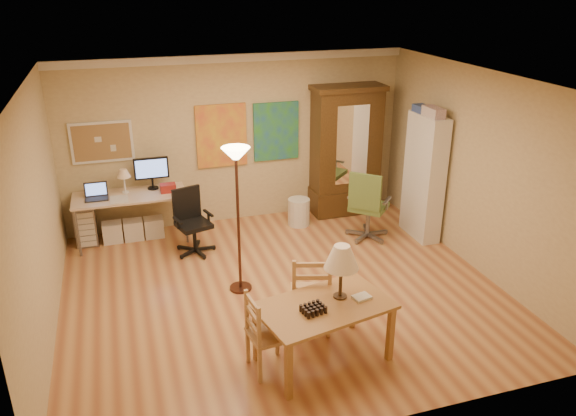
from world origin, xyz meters
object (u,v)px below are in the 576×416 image
object	(u,v)px
computer_desk	(134,212)
bookshelf	(424,178)
dining_table	(331,291)
office_chair_black	(194,236)
armoire	(345,159)
office_chair_green	(367,221)

from	to	relation	value
computer_desk	bookshelf	size ratio (longest dim) A/B	0.86
bookshelf	dining_table	bearing A→B (deg)	-135.42
office_chair_black	dining_table	bearing A→B (deg)	-71.04
dining_table	office_chair_black	size ratio (longest dim) A/B	1.55
dining_table	armoire	size ratio (longest dim) A/B	0.69
computer_desk	office_chair_black	size ratio (longest dim) A/B	1.72
computer_desk	bookshelf	bearing A→B (deg)	-15.36
computer_desk	office_chair_green	xyz separation A→B (m)	(3.42, -1.04, -0.16)
armoire	dining_table	bearing A→B (deg)	-114.90
armoire	office_chair_black	bearing A→B (deg)	-163.92
dining_table	office_chair_green	xyz separation A→B (m)	(1.63, 2.57, -0.51)
computer_desk	armoire	world-z (taller)	armoire
office_chair_green	armoire	bearing A→B (deg)	85.78
computer_desk	office_chair_black	bearing A→B (deg)	-41.29
dining_table	armoire	bearing A→B (deg)	65.10
dining_table	office_chair_green	world-z (taller)	dining_table
office_chair_green	bookshelf	distance (m)	1.08
dining_table	bookshelf	bearing A→B (deg)	44.58
computer_desk	office_chair_black	distance (m)	1.08
office_chair_black	armoire	size ratio (longest dim) A/B	0.44
office_chair_black	armoire	world-z (taller)	armoire
office_chair_green	bookshelf	world-z (taller)	bookshelf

